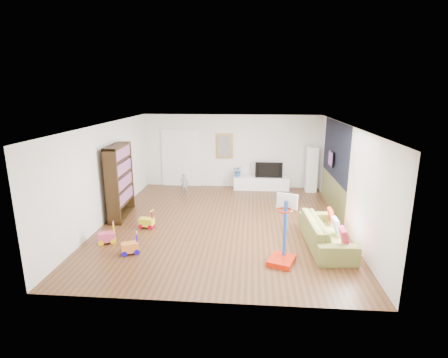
# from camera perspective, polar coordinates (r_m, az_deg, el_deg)

# --- Properties ---
(floor) EXTENTS (6.50, 7.50, 0.00)m
(floor) POSITION_cam_1_polar(r_m,az_deg,el_deg) (9.77, -0.19, -7.13)
(floor) COLOR brown
(floor) RESTS_ON ground
(ceiling) EXTENTS (6.50, 7.50, 0.00)m
(ceiling) POSITION_cam_1_polar(r_m,az_deg,el_deg) (9.12, -0.21, 8.83)
(ceiling) COLOR white
(ceiling) RESTS_ON ground
(wall_back) EXTENTS (6.50, 0.00, 2.70)m
(wall_back) POSITION_cam_1_polar(r_m,az_deg,el_deg) (13.02, 1.20, 4.54)
(wall_back) COLOR silver
(wall_back) RESTS_ON ground
(wall_front) EXTENTS (6.50, 0.00, 2.70)m
(wall_front) POSITION_cam_1_polar(r_m,az_deg,el_deg) (5.81, -3.35, -8.35)
(wall_front) COLOR silver
(wall_front) RESTS_ON ground
(wall_left) EXTENTS (0.00, 7.50, 2.70)m
(wall_left) POSITION_cam_1_polar(r_m,az_deg,el_deg) (10.15, -18.80, 0.90)
(wall_left) COLOR silver
(wall_left) RESTS_ON ground
(wall_right) EXTENTS (0.00, 7.50, 2.70)m
(wall_right) POSITION_cam_1_polar(r_m,az_deg,el_deg) (9.65, 19.41, 0.16)
(wall_right) COLOR white
(wall_right) RESTS_ON ground
(navy_accent) EXTENTS (0.01, 3.20, 1.70)m
(navy_accent) POSITION_cam_1_polar(r_m,az_deg,el_deg) (10.88, 17.75, 4.54)
(navy_accent) COLOR black
(navy_accent) RESTS_ON wall_right
(olive_wainscot) EXTENTS (0.01, 3.20, 1.00)m
(olive_wainscot) POSITION_cam_1_polar(r_m,az_deg,el_deg) (11.17, 17.22, -2.28)
(olive_wainscot) COLOR brown
(olive_wainscot) RESTS_ON wall_right
(doorway) EXTENTS (1.45, 0.06, 2.10)m
(doorway) POSITION_cam_1_polar(r_m,az_deg,el_deg) (13.28, -7.04, 3.32)
(doorway) COLOR white
(doorway) RESTS_ON ground
(painting_back) EXTENTS (0.62, 0.06, 0.92)m
(painting_back) POSITION_cam_1_polar(r_m,az_deg,el_deg) (12.96, 0.08, 5.40)
(painting_back) COLOR gold
(painting_back) RESTS_ON wall_back
(artwork_right) EXTENTS (0.04, 0.56, 0.46)m
(artwork_right) POSITION_cam_1_polar(r_m,az_deg,el_deg) (11.11, 17.08, 3.21)
(artwork_right) COLOR #7F3F8C
(artwork_right) RESTS_ON wall_right
(media_console) EXTENTS (2.02, 0.53, 0.47)m
(media_console) POSITION_cam_1_polar(r_m,az_deg,el_deg) (12.93, 6.09, -0.66)
(media_console) COLOR white
(media_console) RESTS_ON ground
(tall_cabinet) EXTENTS (0.39, 0.39, 1.62)m
(tall_cabinet) POSITION_cam_1_polar(r_m,az_deg,el_deg) (12.85, 14.10, 1.52)
(tall_cabinet) COLOR white
(tall_cabinet) RESTS_ON ground
(bookshelf) EXTENTS (0.46, 1.45, 2.09)m
(bookshelf) POSITION_cam_1_polar(r_m,az_deg,el_deg) (10.36, -16.67, -0.41)
(bookshelf) COLOR black
(bookshelf) RESTS_ON ground
(sofa) EXTENTS (1.00, 2.27, 0.65)m
(sofa) POSITION_cam_1_polar(r_m,az_deg,el_deg) (8.65, 16.32, -8.39)
(sofa) COLOR olive
(sofa) RESTS_ON ground
(basketball_hoop) EXTENTS (0.70, 0.76, 1.49)m
(basketball_hoop) POSITION_cam_1_polar(r_m,az_deg,el_deg) (7.45, 9.59, -8.25)
(basketball_hoop) COLOR red
(basketball_hoop) RESTS_ON ground
(ride_on_yellow) EXTENTS (0.41, 0.29, 0.50)m
(ride_on_yellow) POSITION_cam_1_polar(r_m,az_deg,el_deg) (9.56, -12.53, -6.38)
(ride_on_yellow) COLOR yellow
(ride_on_yellow) RESTS_ON ground
(ride_on_orange) EXTENTS (0.44, 0.36, 0.50)m
(ride_on_orange) POSITION_cam_1_polar(r_m,az_deg,el_deg) (8.21, -15.14, -10.13)
(ride_on_orange) COLOR orange
(ride_on_orange) RESTS_ON ground
(ride_on_pink) EXTENTS (0.44, 0.36, 0.51)m
(ride_on_pink) POSITION_cam_1_polar(r_m,az_deg,el_deg) (8.89, -18.61, -8.40)
(ride_on_pink) COLOR #E14976
(ride_on_pink) RESTS_ON ground
(child) EXTENTS (0.30, 0.23, 0.76)m
(child) POSITION_cam_1_polar(r_m,az_deg,el_deg) (12.27, -6.53, -0.82)
(child) COLOR gray
(child) RESTS_ON ground
(tv) EXTENTS (0.99, 0.13, 0.57)m
(tv) POSITION_cam_1_polar(r_m,az_deg,el_deg) (12.82, 7.31, 1.56)
(tv) COLOR black
(tv) RESTS_ON media_console
(vase_plant) EXTENTS (0.42, 0.38, 0.42)m
(vase_plant) POSITION_cam_1_polar(r_m,az_deg,el_deg) (12.82, 2.32, 1.31)
(vase_plant) COLOR #2A5A9C
(vase_plant) RESTS_ON media_console
(pillow_left) EXTENTS (0.12, 0.40, 0.40)m
(pillow_left) POSITION_cam_1_polar(r_m,az_deg,el_deg) (8.02, 19.03, -9.00)
(pillow_left) COLOR #B3223E
(pillow_left) RESTS_ON sofa
(pillow_center) EXTENTS (0.10, 0.36, 0.36)m
(pillow_center) POSITION_cam_1_polar(r_m,az_deg,el_deg) (8.61, 17.91, -7.27)
(pillow_center) COLOR white
(pillow_center) RESTS_ON sofa
(pillow_right) EXTENTS (0.09, 0.34, 0.34)m
(pillow_right) POSITION_cam_1_polar(r_m,az_deg,el_deg) (9.24, 17.09, -5.69)
(pillow_right) COLOR red
(pillow_right) RESTS_ON sofa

